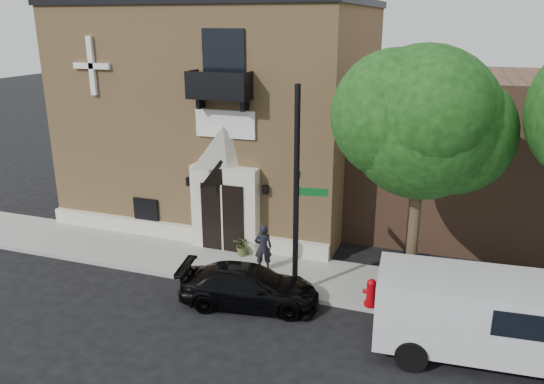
{
  "coord_description": "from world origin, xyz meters",
  "views": [
    {
      "loc": [
        6.84,
        -14.33,
        8.45
      ],
      "look_at": [
        1.12,
        2.0,
        2.84
      ],
      "focal_mm": 35.0,
      "sensor_mm": 36.0,
      "label": 1
    }
  ],
  "objects_px": {
    "black_sedan": "(249,286)",
    "cargo_van": "(493,316)",
    "street_sign": "(297,194)",
    "pedestrian_near": "(263,248)",
    "dumpster": "(501,299)",
    "fire_hydrant": "(371,293)"
  },
  "relations": [
    {
      "from": "dumpster",
      "to": "pedestrian_near",
      "type": "bearing_deg",
      "value": 167.36
    },
    {
      "from": "black_sedan",
      "to": "cargo_van",
      "type": "height_order",
      "value": "cargo_van"
    },
    {
      "from": "fire_hydrant",
      "to": "dumpster",
      "type": "height_order",
      "value": "dumpster"
    },
    {
      "from": "cargo_van",
      "to": "black_sedan",
      "type": "bearing_deg",
      "value": 171.62
    },
    {
      "from": "fire_hydrant",
      "to": "street_sign",
      "type": "bearing_deg",
      "value": 179.29
    },
    {
      "from": "black_sedan",
      "to": "dumpster",
      "type": "relative_size",
      "value": 2.41
    },
    {
      "from": "street_sign",
      "to": "pedestrian_near",
      "type": "height_order",
      "value": "street_sign"
    },
    {
      "from": "dumpster",
      "to": "cargo_van",
      "type": "bearing_deg",
      "value": -108.05
    },
    {
      "from": "cargo_van",
      "to": "fire_hydrant",
      "type": "bearing_deg",
      "value": 152.43
    },
    {
      "from": "street_sign",
      "to": "fire_hydrant",
      "type": "xyz_separation_m",
      "value": [
        2.4,
        -0.03,
        -2.89
      ]
    },
    {
      "from": "black_sedan",
      "to": "street_sign",
      "type": "height_order",
      "value": "street_sign"
    },
    {
      "from": "street_sign",
      "to": "pedestrian_near",
      "type": "bearing_deg",
      "value": 132.32
    },
    {
      "from": "black_sedan",
      "to": "pedestrian_near",
      "type": "xyz_separation_m",
      "value": [
        -0.32,
        2.13,
        0.36
      ]
    },
    {
      "from": "fire_hydrant",
      "to": "pedestrian_near",
      "type": "height_order",
      "value": "pedestrian_near"
    },
    {
      "from": "dumpster",
      "to": "pedestrian_near",
      "type": "distance_m",
      "value": 7.63
    },
    {
      "from": "pedestrian_near",
      "to": "dumpster",
      "type": "bearing_deg",
      "value": 150.97
    },
    {
      "from": "fire_hydrant",
      "to": "dumpster",
      "type": "relative_size",
      "value": 0.49
    },
    {
      "from": "dumpster",
      "to": "pedestrian_near",
      "type": "relative_size",
      "value": 1.07
    },
    {
      "from": "cargo_van",
      "to": "street_sign",
      "type": "height_order",
      "value": "street_sign"
    },
    {
      "from": "street_sign",
      "to": "dumpster",
      "type": "bearing_deg",
      "value": -4.5
    },
    {
      "from": "black_sedan",
      "to": "dumpster",
      "type": "xyz_separation_m",
      "value": [
        7.28,
        1.55,
        0.08
      ]
    },
    {
      "from": "black_sedan",
      "to": "pedestrian_near",
      "type": "height_order",
      "value": "pedestrian_near"
    }
  ]
}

